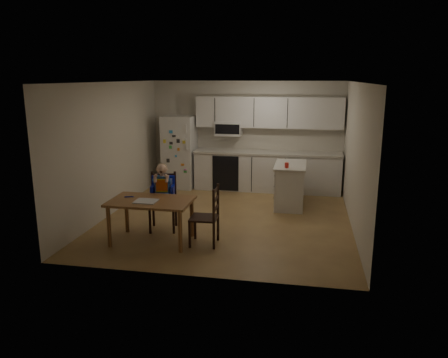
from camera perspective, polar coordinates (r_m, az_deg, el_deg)
room at (r=8.40m, az=1.05°, el=4.02°), size 4.52×5.01×2.51m
refrigerator at (r=10.43m, az=-5.82°, el=3.54°), size 0.72×0.70×1.70m
kitchen_run at (r=10.12m, az=5.54°, el=3.42°), size 3.37×0.62×2.15m
kitchen_island at (r=9.01m, az=8.60°, el=-0.77°), size 0.62×1.18×0.87m
red_cup at (r=8.55m, az=8.19°, el=1.80°), size 0.08×0.08×0.10m
dining_table at (r=7.02m, az=-9.51°, el=-3.47°), size 1.29×0.83×0.69m
napkin at (r=6.93m, az=-10.16°, el=-2.86°), size 0.34×0.30×0.01m
toddler_spoon at (r=7.23m, az=-12.38°, el=-2.28°), size 0.12×0.06×0.02m
chair_booster at (r=7.56m, az=-8.00°, el=-1.39°), size 0.51×0.51×1.17m
chair_side at (r=6.83m, az=-1.85°, el=-4.32°), size 0.43×0.43×0.95m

